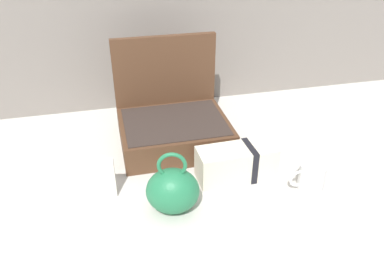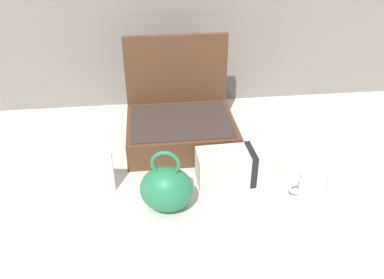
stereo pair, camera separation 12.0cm
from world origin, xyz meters
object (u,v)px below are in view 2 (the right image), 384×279
Objects in this scene: open_suitcase at (180,121)px; coffee_mug at (312,185)px; teal_pouch_handbag at (167,189)px; info_card_left at (99,171)px; cream_toiletry_bag at (237,166)px.

open_suitcase reaches higher than coffee_mug.
open_suitcase is 3.35× the size of coffee_mug.
teal_pouch_handbag is at bearing -179.91° from coffee_mug.
open_suitcase is 0.39m from teal_pouch_handbag.
teal_pouch_handbag is 1.41× the size of info_card_left.
info_card_left is at bearing -134.97° from open_suitcase.
info_card_left is at bearing 151.27° from teal_pouch_handbag.
open_suitcase is at bearing 133.36° from coffee_mug.
cream_toiletry_bag is at bearing -60.11° from open_suitcase.
open_suitcase is 0.39m from info_card_left.
coffee_mug is 0.65m from info_card_left.
teal_pouch_handbag is 0.23m from info_card_left.
open_suitcase is 0.53m from coffee_mug.
cream_toiletry_bag is at bearing 151.89° from coffee_mug.
teal_pouch_handbag reaches higher than info_card_left.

